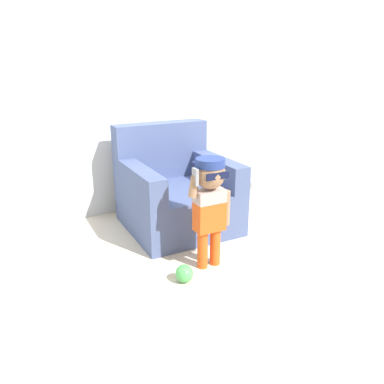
{
  "coord_description": "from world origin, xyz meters",
  "views": [
    {
      "loc": [
        -1.53,
        -3.08,
        1.6
      ],
      "look_at": [
        -0.07,
        -0.29,
        0.51
      ],
      "focal_mm": 35.0,
      "sensor_mm": 36.0,
      "label": 1
    }
  ],
  "objects": [
    {
      "name": "ground_plane",
      "position": [
        0.0,
        0.0,
        0.0
      ],
      "size": [
        10.0,
        10.0,
        0.0
      ],
      "primitive_type": "plane",
      "color": "beige"
    },
    {
      "name": "person_child",
      "position": [
        -0.12,
        -0.7,
        0.61
      ],
      "size": [
        0.38,
        0.28,
        0.92
      ],
      "color": "#E05119",
      "rests_on": "ground_plane"
    },
    {
      "name": "toy_ball",
      "position": [
        -0.42,
        -0.83,
        0.07
      ],
      "size": [
        0.14,
        0.14,
        0.14
      ],
      "color": "#4CB256",
      "rests_on": "ground_plane"
    },
    {
      "name": "armchair",
      "position": [
        -0.01,
        0.18,
        0.35
      ],
      "size": [
        1.0,
        1.03,
        1.01
      ],
      "color": "#475684",
      "rests_on": "ground_plane"
    },
    {
      "name": "wall_back",
      "position": [
        0.0,
        0.83,
        1.3
      ],
      "size": [
        10.0,
        0.05,
        2.6
      ],
      "color": "silver",
      "rests_on": "ground_plane"
    },
    {
      "name": "side_table",
      "position": [
        0.83,
        0.06,
        0.26
      ],
      "size": [
        0.28,
        0.28,
        0.43
      ],
      "color": "white",
      "rests_on": "ground_plane"
    }
  ]
}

